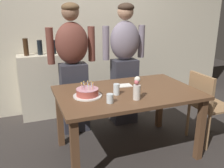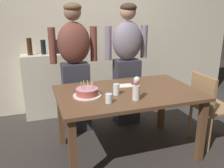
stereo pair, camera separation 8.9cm
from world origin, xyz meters
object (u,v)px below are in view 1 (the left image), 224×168
Objects in this scene: person_woman_cardigan at (125,63)px; person_man_bearded at (73,67)px; napkin_stack at (124,85)px; flower_vase at (137,89)px; dining_chair at (206,102)px; birthday_cake at (87,93)px; water_glass_far at (116,89)px; water_glass_near at (110,98)px.

person_man_bearded is at bearing 0.00° from person_woman_cardigan.
person_man_bearded is (-0.47, 0.55, 0.13)m from napkin_stack.
napkin_stack is at bearing 130.39° from person_man_bearded.
dining_chair is at bearing 7.41° from flower_vase.
flower_vase is 1.06m from dining_chair.
birthday_cake reaches higher than water_glass_far.
person_man_bearded reaches higher than birthday_cake.
flower_vase reaches higher than dining_chair.
flower_vase reaches higher than birthday_cake.
water_glass_far reaches higher than water_glass_near.
water_glass_near is at bearing 95.58° from dining_chair.
napkin_stack is (0.19, 0.24, -0.05)m from water_glass_far.
water_glass_far is 0.07× the size of person_woman_cardigan.
birthday_cake is at bearing 85.17° from dining_chair.
napkin_stack is 0.19× the size of dining_chair.
water_glass_far is at bearing 86.61° from dining_chair.
person_woman_cardigan is at bearing 59.49° from water_glass_near.
person_man_bearded is 1.00× the size of person_woman_cardigan.
person_woman_cardigan is at bearing 66.14° from napkin_stack.
flower_vase reaches higher than napkin_stack.
water_glass_near is 0.05× the size of person_man_bearded.
water_glass_near is 0.77× the size of water_glass_far.
person_man_bearded is (-0.41, 0.99, 0.03)m from flower_vase.
napkin_stack is 0.10× the size of person_man_bearded.
flower_vase is (0.43, -0.25, 0.07)m from birthday_cake.
person_man_bearded is at bearing 97.77° from water_glass_near.
person_man_bearded reaches higher than water_glass_far.
birthday_cake is 3.28× the size of water_glass_near.
water_glass_far reaches higher than napkin_stack.
person_man_bearded is at bearing 112.47° from flower_vase.
flower_vase is 1.04m from person_woman_cardigan.
water_glass_near is 1.00m from person_man_bearded.
water_glass_far is 0.70× the size of napkin_stack.
napkin_stack is at bearing 71.66° from dining_chair.
birthday_cake is 0.17× the size of person_woman_cardigan.
water_glass_near is at bearing 59.49° from person_woman_cardigan.
person_man_bearded reaches higher than napkin_stack.
dining_chair is (1.13, -0.07, -0.28)m from water_glass_far.
birthday_cake is 1.05m from person_woman_cardigan.
dining_chair is at bearing 128.55° from person_woman_cardigan.
birthday_cake is 0.30m from water_glass_far.
flower_vase reaches higher than water_glass_near.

